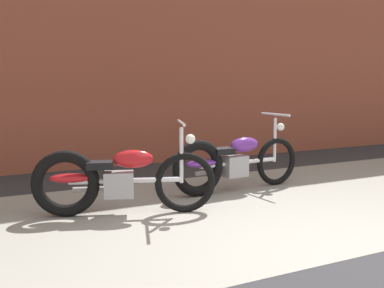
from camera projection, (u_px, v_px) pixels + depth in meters
name	position (u px, v px, depth m)	size (l,w,h in m)	color
ground_plane	(355.00, 258.00, 3.76)	(80.00, 80.00, 0.00)	#2D2D30
sidewalk_slab	(241.00, 207.00, 5.31)	(36.00, 3.50, 0.01)	gray
brick_building_wall	(138.00, 22.00, 8.04)	(36.00, 0.50, 5.05)	brown
motorcycle_red	(112.00, 179.00, 4.95)	(1.93, 0.87, 1.03)	black
motorcycle_purple	(230.00, 162.00, 6.02)	(2.01, 0.58, 1.03)	black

